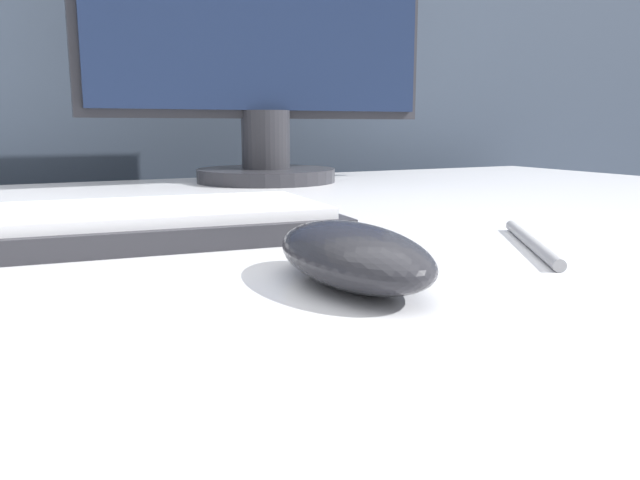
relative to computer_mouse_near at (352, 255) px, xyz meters
The scene contains 5 objects.
partition_panel 0.86m from the computer_mouse_near, 88.90° to the left, with size 5.00×0.03×1.37m.
computer_mouse_near is the anchor object (origin of this frame).
keyboard 0.23m from the computer_mouse_near, 120.58° to the left, with size 0.40×0.18×0.02m.
monitor 0.67m from the computer_mouse_near, 72.43° to the left, with size 0.54×0.21×0.44m.
pen 0.17m from the computer_mouse_near, 11.49° to the left, with size 0.09×0.13×0.01m.
Camera 1 is at (-0.18, -0.53, 0.79)m, focal length 35.00 mm.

